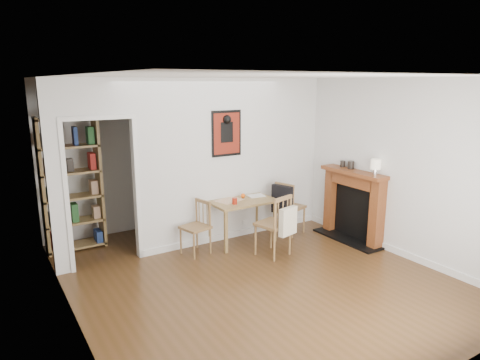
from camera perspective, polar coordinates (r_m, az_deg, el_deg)
ground at (r=5.92m, az=1.54°, el=-12.45°), size 5.20×5.20×0.00m
room_shell at (r=6.67m, az=-4.06°, el=2.20°), size 5.20×5.20×5.20m
dining_table at (r=6.84m, az=0.27°, el=-3.36°), size 1.03×0.66×0.70m
chair_left at (r=6.47m, az=-5.99°, el=-6.38°), size 0.49×0.49×0.82m
chair_right at (r=7.30m, az=6.58°, el=-3.57°), size 0.62×0.57×0.92m
chair_front at (r=6.38m, az=4.51°, el=-5.93°), size 0.57×0.62×0.94m
bookshelf at (r=6.96m, az=-21.55°, el=-0.61°), size 0.87×0.35×2.06m
fireplace at (r=7.22m, az=14.91°, el=-2.96°), size 0.45×1.25×1.16m
red_glass at (r=6.58m, az=-0.72°, el=-2.82°), size 0.08×0.08×0.10m
orange_fruit at (r=6.94m, az=0.40°, el=-2.09°), size 0.07×0.07×0.07m
placemat at (r=6.80m, az=-1.49°, el=-2.71°), size 0.48×0.41×0.00m
notebook at (r=7.05m, az=2.15°, el=-2.10°), size 0.30×0.24×0.01m
mantel_lamp at (r=6.80m, az=17.63°, el=1.90°), size 0.15×0.15×0.24m
ceramic_jar_a at (r=7.16m, az=14.56°, el=1.95°), size 0.11×0.11×0.13m
ceramic_jar_b at (r=7.30m, az=13.53°, el=2.11°), size 0.08×0.08×0.10m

